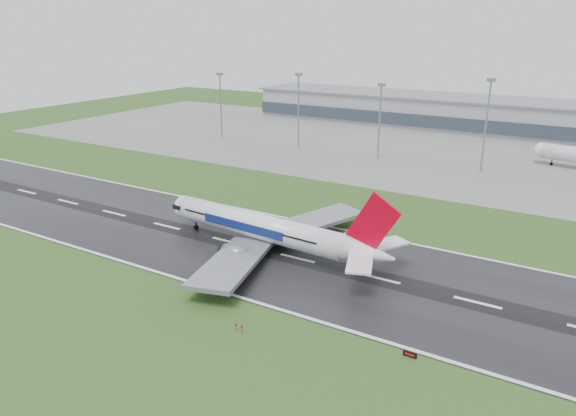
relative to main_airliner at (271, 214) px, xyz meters
The scene contains 10 objects.
ground 11.81m from the main_airliner, ahead, with size 520.00×520.00×0.00m, color #26461A.
runway 11.77m from the main_airliner, ahead, with size 400.00×45.00×0.10m, color black.
apron 125.00m from the main_airliner, 86.63° to the left, with size 400.00×130.00×0.08m, color slate.
terminal 184.60m from the main_airliner, 87.73° to the left, with size 240.00×36.00×15.00m, color gray.
main_airliner is the anchor object (origin of this frame).
runway_sign 49.44m from the main_airliner, 30.23° to the right, with size 2.30×0.26×1.04m, color black, non-canonical shape.
floodmast_0 135.21m from the main_airliner, 132.60° to the left, with size 0.64×0.64×28.84m, color gray.
floodmast_1 111.56m from the main_airliner, 116.78° to the left, with size 0.64×0.64×30.51m, color gray.
floodmast_2 100.50m from the main_airliner, 97.82° to the left, with size 0.64×0.64×28.25m, color gray.
floodmast_3 103.05m from the main_airliner, 75.28° to the left, with size 0.64×0.64×32.07m, color gray.
Camera 1 is at (55.96, -97.28, 50.72)m, focal length 33.49 mm.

